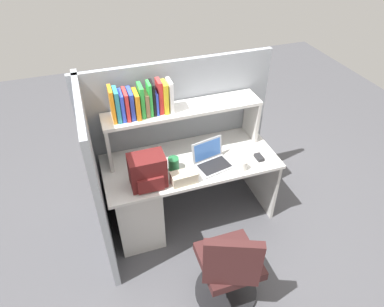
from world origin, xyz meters
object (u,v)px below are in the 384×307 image
at_px(laptop, 211,160).
at_px(snack_canister, 174,164).
at_px(computer_mouse, 259,157).
at_px(tissue_box, 184,177).
at_px(paper_cup, 243,165).
at_px(backpack, 148,171).
at_px(office_chair, 229,271).

relative_size(laptop, snack_canister, 2.95).
distance_m(computer_mouse, tissue_box, 0.76).
xyz_separation_m(paper_cup, tissue_box, (-0.55, 0.01, 0.00)).
distance_m(paper_cup, tissue_box, 0.55).
distance_m(backpack, computer_mouse, 1.05).
height_order(laptop, office_chair, laptop).
xyz_separation_m(computer_mouse, tissue_box, (-0.76, -0.08, 0.03)).
height_order(backpack, tissue_box, backpack).
bearing_deg(backpack, laptop, 7.31).
bearing_deg(laptop, office_chair, -101.64).
bearing_deg(computer_mouse, snack_canister, 170.87).
bearing_deg(backpack, office_chair, -62.10).
bearing_deg(paper_cup, snack_canister, 161.26).
distance_m(computer_mouse, paper_cup, 0.23).
bearing_deg(computer_mouse, laptop, 170.56).
xyz_separation_m(laptop, snack_canister, (-0.34, 0.05, 0.01)).
relative_size(backpack, paper_cup, 3.24).
distance_m(laptop, office_chair, 0.97).
height_order(backpack, snack_canister, backpack).
distance_m(paper_cup, office_chair, 0.91).
bearing_deg(office_chair, paper_cup, -98.15).
height_order(paper_cup, office_chair, office_chair).
xyz_separation_m(laptop, tissue_box, (-0.31, -0.15, -0.00)).
bearing_deg(snack_canister, paper_cup, -18.74).
distance_m(backpack, office_chair, 1.02).
bearing_deg(tissue_box, paper_cup, -3.53).
xyz_separation_m(computer_mouse, paper_cup, (-0.21, -0.09, 0.03)).
bearing_deg(paper_cup, office_chair, -120.39).
bearing_deg(tissue_box, computer_mouse, 3.10).
relative_size(backpack, tissue_box, 1.36).
relative_size(backpack, office_chair, 0.32).
relative_size(laptop, computer_mouse, 3.42).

